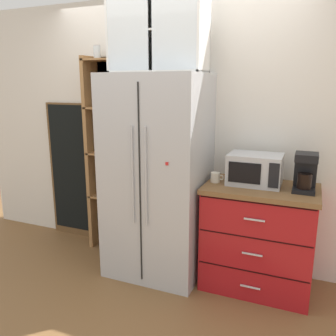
{
  "coord_description": "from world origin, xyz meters",
  "views": [
    {
      "loc": [
        1.26,
        -2.8,
        1.74
      ],
      "look_at": [
        0.1,
        -0.01,
        1.01
      ],
      "focal_mm": 37.02,
      "sensor_mm": 36.0,
      "label": 1
    }
  ],
  "objects": [
    {
      "name": "mug_navy",
      "position": [
        0.92,
        0.09,
        0.96
      ],
      "size": [
        0.12,
        0.08,
        0.1
      ],
      "color": "navy",
      "rests_on": "counter_cabinet"
    },
    {
      "name": "refrigerator",
      "position": [
        0.0,
        -0.01,
        0.92
      ],
      "size": [
        0.86,
        0.74,
        1.83
      ],
      "color": "#B7BABF",
      "rests_on": "ground"
    },
    {
      "name": "counter_cabinet",
      "position": [
        0.92,
        0.06,
        0.46
      ],
      "size": [
        0.92,
        0.61,
        0.91
      ],
      "color": "#A8161C",
      "rests_on": "ground"
    },
    {
      "name": "wall_back_cream",
      "position": [
        0.0,
        0.4,
        1.27
      ],
      "size": [
        4.84,
        0.1,
        2.55
      ],
      "primitive_type": "cube",
      "color": "silver",
      "rests_on": "ground"
    },
    {
      "name": "upper_cabinet",
      "position": [
        0.0,
        0.04,
        2.17
      ],
      "size": [
        0.83,
        0.32,
        0.67
      ],
      "color": "silver",
      "rests_on": "refrigerator"
    },
    {
      "name": "chalkboard_menu",
      "position": [
        -1.22,
        0.33,
        0.78
      ],
      "size": [
        0.6,
        0.04,
        1.54
      ],
      "color": "brown",
      "rests_on": "ground"
    },
    {
      "name": "pantry_shelf_column",
      "position": [
        -0.67,
        0.28,
        1.06
      ],
      "size": [
        0.45,
        0.29,
        2.11
      ],
      "color": "brown",
      "rests_on": "ground"
    },
    {
      "name": "coffee_maker",
      "position": [
        1.25,
        0.07,
        1.07
      ],
      "size": [
        0.17,
        0.2,
        0.31
      ],
      "color": "black",
      "rests_on": "counter_cabinet"
    },
    {
      "name": "ground_plane",
      "position": [
        0.0,
        0.0,
        0.0
      ],
      "size": [
        10.52,
        10.52,
        0.0
      ],
      "primitive_type": "plane",
      "color": "brown"
    },
    {
      "name": "mug_cream",
      "position": [
        0.53,
        0.04,
        0.95
      ],
      "size": [
        0.11,
        0.08,
        0.09
      ],
      "color": "silver",
      "rests_on": "counter_cabinet"
    },
    {
      "name": "bottle_clear",
      "position": [
        0.92,
        0.11,
        1.02
      ],
      "size": [
        0.06,
        0.06,
        0.25
      ],
      "color": "silver",
      "rests_on": "counter_cabinet"
    },
    {
      "name": "microwave",
      "position": [
        0.85,
        0.11,
        1.04
      ],
      "size": [
        0.44,
        0.33,
        0.26
      ],
      "color": "#B7BABF",
      "rests_on": "counter_cabinet"
    }
  ]
}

